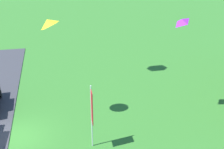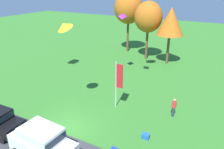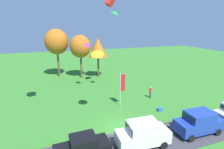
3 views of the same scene
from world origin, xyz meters
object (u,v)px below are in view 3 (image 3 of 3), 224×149
Objects in this scene: tree_left_of_center at (80,47)px; tree_lone_near at (98,48)px; car_sedan_near_entrance at (83,146)px; flag_banner at (122,85)px; car_suv_far_end at (199,122)px; kite_diamond_near_flag at (116,13)px; person_beside_suv at (150,92)px; car_suv_mid_row at (143,133)px; kite_delta_low_drifter at (97,52)px; tree_right_of_center at (57,42)px; kite_diamond_trailing_tail at (87,45)px; kite_box_mid_center at (110,1)px; cooler_box at (160,109)px.

tree_left_of_center is 1.08× the size of tree_lone_near.
car_sedan_near_entrance is 0.99× the size of flag_banner.
kite_diamond_near_flag is at bearing 110.66° from car_suv_far_end.
tree_lone_near is (-4.23, 13.22, 5.10)m from person_beside_suv.
car_suv_mid_row is 2.75× the size of person_beside_suv.
tree_right_of_center is at bearing 99.40° from kite_delta_low_drifter.
car_suv_far_end is 16.20m from kite_diamond_near_flag.
tree_left_of_center is (-1.35, 22.75, 4.96)m from car_suv_mid_row.
tree_lone_near is (3.38, -0.55, -0.28)m from tree_left_of_center.
kite_diamond_near_flag reaches higher than kite_diamond_trailing_tail.
kite_delta_low_drifter is at bearing -80.60° from tree_right_of_center.
kite_diamond_trailing_tail reaches higher than car_suv_far_end.
tree_left_of_center is 12.42m from kite_box_mid_center.
car_suv_mid_row reaches higher than car_sedan_near_entrance.
car_suv_far_end is 24.56m from tree_left_of_center.
car_suv_far_end is 1.03× the size of flag_banner.
tree_right_of_center is 19.61m from kite_delta_low_drifter.
tree_left_of_center is at bearing 170.72° from tree_lone_near.
kite_diamond_trailing_tail is 1.15× the size of kite_diamond_near_flag.
kite_diamond_near_flag is at bearing 119.34° from cooler_box.
car_suv_far_end is 12.09m from kite_delta_low_drifter.
tree_right_of_center is at bearing 150.56° from tree_left_of_center.
person_beside_suv is 14.02m from kite_box_mid_center.
tree_lone_near is 8.42× the size of kite_diamond_trailing_tail.
tree_lone_near is at bearing -9.28° from tree_left_of_center.
person_beside_suv is 12.12m from kite_diamond_near_flag.
flag_banner is (-4.89, -0.93, 1.98)m from person_beside_suv.
car_suv_mid_row is at bearing -83.87° from kite_diamond_trailing_tail.
tree_lone_near is at bearing 107.76° from person_beside_suv.
cooler_box is (5.23, 5.05, -1.10)m from car_suv_mid_row.
kite_diamond_trailing_tail reaches higher than cooler_box.
kite_delta_low_drifter is (-2.41, 5.81, 6.30)m from car_suv_mid_row.
kite_diamond_near_flag is (6.84, 11.01, 10.79)m from car_sedan_near_entrance.
car_suv_mid_row is 0.49× the size of tree_right_of_center.
kite_delta_low_drifter is at bearing -149.33° from flag_banner.
car_suv_far_end is 0.59× the size of tree_lone_near.
kite_delta_low_drifter reaches higher than car_suv_mid_row.
car_suv_mid_row is 3.55× the size of kite_delta_low_drifter.
flag_banner is (-4.65, 8.20, 1.56)m from car_suv_far_end.
tree_left_of_center reaches higher than kite_diamond_trailing_tail.
flag_banner is 3.41× the size of kite_delta_low_drifter.
kite_diamond_trailing_tail is at bearing 113.90° from flag_banner.
cooler_box is at bearing -64.69° from kite_box_mid_center.
car_suv_mid_row is at bearing -99.67° from flag_banner.
kite_box_mid_center reaches higher than car_suv_far_end.
car_sedan_near_entrance is 4.79× the size of kite_diamond_trailing_tail.
tree_left_of_center is at bearing 104.90° from kite_diamond_near_flag.
person_beside_suv is 0.20× the size of tree_left_of_center.
tree_lone_near is 6.78× the size of kite_box_mid_center.
kite_delta_low_drifter is (-8.67, -3.17, 6.72)m from person_beside_suv.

